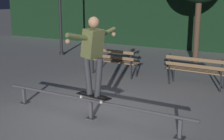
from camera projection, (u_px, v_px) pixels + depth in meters
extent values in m
plane|color=#ADAAA8|center=(91.00, 119.00, 6.27)|extent=(90.00, 90.00, 0.00)
cube|color=black|center=(207.00, 22.00, 14.14)|extent=(24.00, 1.20, 2.58)
cylinder|color=#47474C|center=(91.00, 101.00, 6.20)|extent=(4.36, 0.06, 0.06)
cube|color=#47474C|center=(24.00, 96.00, 7.14)|extent=(0.06, 0.06, 0.35)
cube|color=#47474C|center=(25.00, 103.00, 7.18)|extent=(0.18, 0.18, 0.01)
cube|color=#47474C|center=(91.00, 110.00, 6.25)|extent=(0.06, 0.06, 0.35)
cube|color=#47474C|center=(91.00, 118.00, 6.29)|extent=(0.18, 0.18, 0.01)
cube|color=#47474C|center=(180.00, 129.00, 5.36)|extent=(0.06, 0.06, 0.35)
cube|color=#47474C|center=(180.00, 138.00, 5.40)|extent=(0.18, 0.18, 0.01)
cube|color=black|center=(94.00, 96.00, 6.15)|extent=(0.80, 0.31, 0.02)
cube|color=black|center=(94.00, 95.00, 6.15)|extent=(0.78, 0.30, 0.00)
cube|color=#9E9EA3|center=(104.00, 99.00, 5.99)|extent=(0.07, 0.18, 0.02)
cube|color=#9E9EA3|center=(84.00, 94.00, 6.31)|extent=(0.07, 0.18, 0.02)
cylinder|color=beige|center=(101.00, 102.00, 5.94)|extent=(0.06, 0.04, 0.05)
cylinder|color=beige|center=(106.00, 100.00, 6.06)|extent=(0.06, 0.04, 0.05)
cylinder|color=beige|center=(81.00, 97.00, 6.26)|extent=(0.06, 0.04, 0.05)
cylinder|color=beige|center=(86.00, 95.00, 6.38)|extent=(0.06, 0.04, 0.05)
cube|color=black|center=(100.00, 97.00, 6.03)|extent=(0.27, 0.14, 0.03)
cube|color=black|center=(87.00, 93.00, 6.25)|extent=(0.27, 0.14, 0.03)
cylinder|color=#333338|center=(99.00, 78.00, 5.97)|extent=(0.22, 0.15, 0.79)
cylinder|color=#333338|center=(88.00, 75.00, 6.14)|extent=(0.22, 0.15, 0.79)
cube|color=brown|center=(93.00, 43.00, 5.90)|extent=(0.38, 0.40, 0.57)
cylinder|color=brown|center=(79.00, 37.00, 5.57)|extent=(0.17, 0.61, 0.21)
cylinder|color=brown|center=(105.00, 33.00, 6.16)|extent=(0.17, 0.61, 0.21)
sphere|color=#A37556|center=(68.00, 41.00, 5.37)|extent=(0.09, 0.09, 0.09)
sphere|color=#A37556|center=(114.00, 34.00, 6.38)|extent=(0.09, 0.09, 0.09)
sphere|color=#A37556|center=(94.00, 22.00, 5.79)|extent=(0.21, 0.21, 0.21)
cube|color=black|center=(136.00, 70.00, 9.46)|extent=(0.04, 0.04, 0.44)
cube|color=black|center=(131.00, 72.00, 9.20)|extent=(0.04, 0.04, 0.44)
cube|color=black|center=(131.00, 58.00, 9.07)|extent=(0.04, 0.04, 0.44)
cube|color=black|center=(99.00, 65.00, 10.20)|extent=(0.04, 0.04, 0.44)
cube|color=black|center=(93.00, 67.00, 9.93)|extent=(0.04, 0.04, 0.44)
cube|color=black|center=(92.00, 53.00, 9.80)|extent=(0.04, 0.04, 0.44)
cube|color=brown|center=(117.00, 60.00, 9.76)|extent=(1.60, 0.16, 0.04)
cube|color=brown|center=(114.00, 61.00, 9.64)|extent=(1.60, 0.16, 0.04)
cube|color=brown|center=(112.00, 62.00, 9.53)|extent=(1.60, 0.16, 0.04)
cube|color=brown|center=(111.00, 57.00, 9.43)|extent=(1.60, 0.11, 0.09)
cube|color=brown|center=(111.00, 51.00, 9.39)|extent=(1.60, 0.11, 0.09)
cube|color=black|center=(224.00, 81.00, 8.23)|extent=(0.04, 0.04, 0.44)
cube|color=black|center=(221.00, 84.00, 7.97)|extent=(0.04, 0.04, 0.44)
cube|color=black|center=(222.00, 68.00, 7.83)|extent=(0.04, 0.04, 0.44)
cube|color=black|center=(174.00, 74.00, 8.96)|extent=(0.04, 0.04, 0.44)
cube|color=black|center=(169.00, 77.00, 8.70)|extent=(0.04, 0.04, 0.44)
cube|color=black|center=(170.00, 62.00, 8.56)|extent=(0.04, 0.04, 0.44)
cube|color=brown|center=(198.00, 69.00, 8.52)|extent=(1.60, 0.16, 0.04)
cube|color=brown|center=(196.00, 70.00, 8.41)|extent=(1.60, 0.16, 0.04)
cube|color=brown|center=(195.00, 71.00, 8.29)|extent=(1.60, 0.16, 0.04)
cube|color=brown|center=(194.00, 66.00, 8.20)|extent=(1.60, 0.11, 0.09)
cube|color=brown|center=(195.00, 59.00, 8.16)|extent=(1.60, 0.11, 0.09)
cylinder|color=#4C3828|center=(197.00, 29.00, 11.43)|extent=(0.22, 0.22, 2.50)
cylinder|color=black|center=(60.00, 12.00, 12.73)|extent=(0.11, 0.11, 3.60)
cylinder|color=black|center=(62.00, 53.00, 13.13)|extent=(0.20, 0.20, 0.12)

